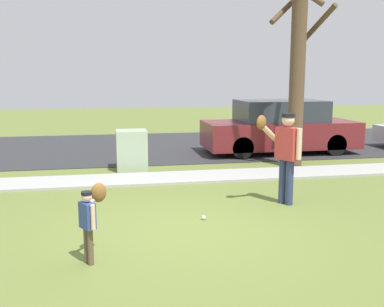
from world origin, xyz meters
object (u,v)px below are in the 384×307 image
object	(u,v)px
person_child	(91,212)
person_adult	(285,148)
parked_suv_maroon	(280,128)
street_tree_near	(298,53)
baseball	(204,218)
utility_cabinet	(132,150)

from	to	relation	value
person_child	person_adult	bearing A→B (deg)	-0.34
person_adult	parked_suv_maroon	size ratio (longest dim) A/B	0.36
person_child	parked_suv_maroon	world-z (taller)	parked_suv_maroon
street_tree_near	parked_suv_maroon	xyz separation A→B (m)	(0.42, 2.15, -2.18)
person_adult	baseball	world-z (taller)	person_adult
person_adult	person_child	xyz separation A→B (m)	(-3.45, -2.06, -0.41)
person_adult	street_tree_near	distance (m)	4.14
person_child	baseball	world-z (taller)	person_child
baseball	street_tree_near	xyz separation A→B (m)	(3.30, 3.94, 2.93)
baseball	parked_suv_maroon	xyz separation A→B (m)	(3.72, 6.10, 0.75)
baseball	person_adult	bearing A→B (deg)	21.05
person_child	baseball	xyz separation A→B (m)	(1.78, 1.41, -0.62)
person_child	baseball	size ratio (longest dim) A/B	13.54
baseball	utility_cabinet	bearing A→B (deg)	102.50
person_child	street_tree_near	world-z (taller)	street_tree_near
person_adult	person_child	bearing A→B (deg)	-0.34
person_child	street_tree_near	bearing A→B (deg)	15.41
person_child	street_tree_near	xyz separation A→B (m)	(5.08, 5.36, 2.31)
street_tree_near	baseball	bearing A→B (deg)	-129.91
person_child	street_tree_near	distance (m)	7.74
baseball	parked_suv_maroon	distance (m)	7.18
person_adult	parked_suv_maroon	bearing A→B (deg)	-141.68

